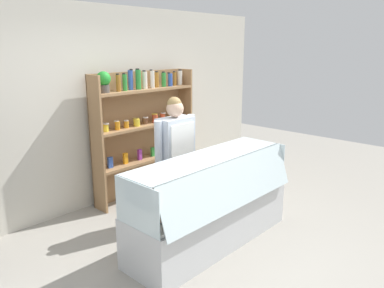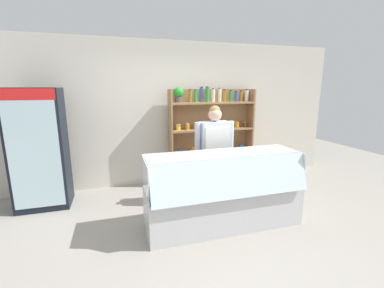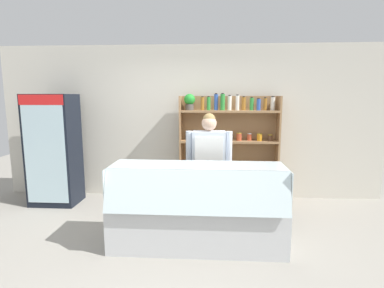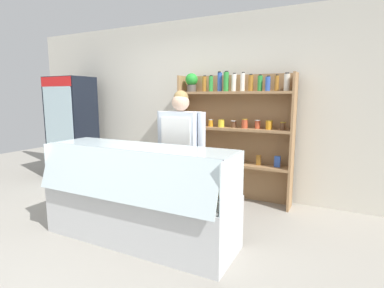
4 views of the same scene
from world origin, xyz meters
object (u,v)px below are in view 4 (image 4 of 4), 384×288
(drinks_fridge, at_px, (72,130))
(deli_display_case, at_px, (139,211))
(shelving_unit, at_px, (233,129))
(shop_clerk, at_px, (181,145))

(drinks_fridge, bearing_deg, deli_display_case, -28.69)
(drinks_fridge, relative_size, shelving_unit, 0.99)
(drinks_fridge, bearing_deg, shop_clerk, -14.48)
(drinks_fridge, xyz_separation_m, shop_clerk, (2.61, -0.67, 0.01))
(shelving_unit, bearing_deg, deli_display_case, -104.72)
(shelving_unit, xyz_separation_m, shop_clerk, (-0.30, -1.00, -0.12))
(drinks_fridge, distance_m, shelving_unit, 2.93)
(drinks_fridge, xyz_separation_m, shelving_unit, (2.91, 0.33, 0.12))
(drinks_fridge, distance_m, shop_clerk, 2.69)
(shop_clerk, bearing_deg, shelving_unit, 73.08)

